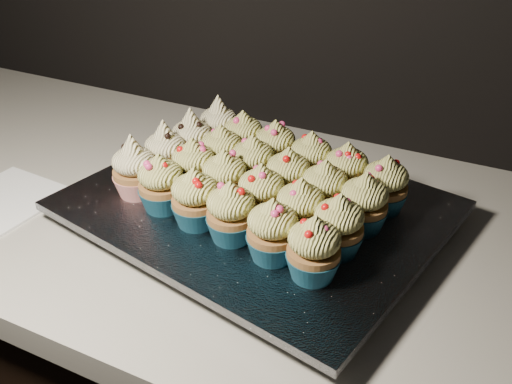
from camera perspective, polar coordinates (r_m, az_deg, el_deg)
cabinet at (r=1.24m, az=-9.82°, el=-17.97°), size 2.40×0.60×0.86m
worktop at (r=0.95m, az=-12.24°, el=0.13°), size 2.44×0.64×0.04m
napkin at (r=0.94m, az=-23.66°, el=-0.66°), size 0.15×0.15×0.00m
baking_tray at (r=0.81m, az=0.00°, el=-2.36°), size 0.51×0.43×0.02m
foil_lining at (r=0.80m, az=0.00°, el=-1.35°), size 0.55×0.47×0.01m
cupcake_0 at (r=0.81m, az=-12.06°, el=2.23°), size 0.06×0.06×0.10m
cupcake_1 at (r=0.77m, az=-9.47°, el=0.77°), size 0.06×0.06×0.08m
cupcake_2 at (r=0.73m, az=-6.09°, el=-0.71°), size 0.06×0.06×0.08m
cupcake_3 at (r=0.70m, az=-2.51°, el=-2.13°), size 0.06×0.06×0.08m
cupcake_4 at (r=0.67m, az=1.66°, el=-3.96°), size 0.06×0.06×0.08m
cupcake_5 at (r=0.65m, az=5.79°, el=-5.75°), size 0.06×0.06×0.08m
cupcake_6 at (r=0.85m, az=-9.02°, el=3.80°), size 0.06×0.06×0.10m
cupcake_7 at (r=0.81m, az=-6.25°, el=2.47°), size 0.06×0.06×0.08m
cupcake_8 at (r=0.77m, az=-3.16°, el=1.27°), size 0.06×0.06×0.08m
cupcake_9 at (r=0.74m, az=0.53°, el=-0.27°), size 0.06×0.06×0.08m
cupcake_10 at (r=0.71m, az=4.44°, el=-1.78°), size 0.06×0.06×0.08m
cupcake_11 at (r=0.69m, az=8.22°, el=-3.44°), size 0.06×0.06×0.08m
cupcake_12 at (r=0.88m, az=-6.43°, el=5.14°), size 0.06×0.06×0.10m
cupcake_13 at (r=0.84m, az=-3.46°, el=3.94°), size 0.06×0.06×0.08m
cupcake_14 at (r=0.81m, az=-0.33°, el=2.84°), size 0.06×0.06×0.08m
cupcake_15 at (r=0.78m, az=3.21°, el=1.49°), size 0.06×0.06×0.08m
cupcake_16 at (r=0.75m, az=6.81°, el=0.16°), size 0.06×0.06×0.08m
cupcake_17 at (r=0.73m, az=10.71°, el=-1.18°), size 0.06×0.06×0.08m
cupcake_18 at (r=0.92m, az=-3.72°, el=6.53°), size 0.06×0.06×0.10m
cupcake_19 at (r=0.89m, az=-1.29°, el=5.41°), size 0.06×0.06×0.08m
cupcake_20 at (r=0.86m, az=1.93°, el=4.40°), size 0.06×0.06×0.08m
cupcake_21 at (r=0.83m, az=5.48°, el=3.18°), size 0.06×0.06×0.08m
cupcake_22 at (r=0.80m, az=8.98°, el=2.01°), size 0.06×0.06×0.08m
cupcake_23 at (r=0.78m, az=12.75°, el=0.62°), size 0.06×0.06×0.08m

